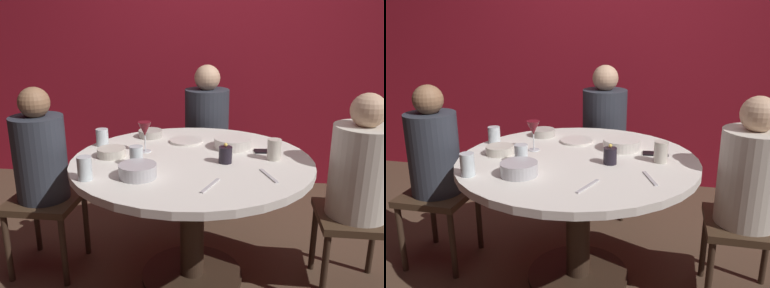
{
  "view_description": "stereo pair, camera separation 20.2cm",
  "coord_description": "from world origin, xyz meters",
  "views": [
    {
      "loc": [
        0.25,
        -2.06,
        1.47
      ],
      "look_at": [
        0.0,
        0.0,
        0.83
      ],
      "focal_mm": 37.5,
      "sensor_mm": 36.0,
      "label": 1
    },
    {
      "loc": [
        0.45,
        -2.03,
        1.47
      ],
      "look_at": [
        0.0,
        0.0,
        0.83
      ],
      "focal_mm": 37.5,
      "sensor_mm": 36.0,
      "label": 2
    }
  ],
  "objects": [
    {
      "name": "fork_near_plate",
      "position": [
        0.4,
        -0.23,
        0.76
      ],
      "size": [
        0.08,
        0.17,
        0.01
      ],
      "primitive_type": "cube",
      "rotation": [
        0.0,
        0.0,
        0.38
      ],
      "color": "#B7B7BC",
      "rests_on": "dining_table"
    },
    {
      "name": "dining_table",
      "position": [
        0.0,
        0.0,
        0.6
      ],
      "size": [
        1.31,
        1.31,
        0.75
      ],
      "color": "silver",
      "rests_on": "ground"
    },
    {
      "name": "bowl_salad_center",
      "position": [
        -0.45,
        -0.03,
        0.78
      ],
      "size": [
        0.16,
        0.16,
        0.05
      ],
      "primitive_type": "cylinder",
      "color": "beige",
      "rests_on": "dining_table"
    },
    {
      "name": "dinner_plate",
      "position": [
        -0.07,
        0.3,
        0.76
      ],
      "size": [
        0.2,
        0.2,
        0.01
      ],
      "primitive_type": "cylinder",
      "color": "silver",
      "rests_on": "dining_table"
    },
    {
      "name": "cup_by_right_diner",
      "position": [
        -0.27,
        -0.15,
        0.81
      ],
      "size": [
        0.07,
        0.07,
        0.1
      ],
      "primitive_type": "cylinder",
      "color": "silver",
      "rests_on": "dining_table"
    },
    {
      "name": "ground_plane",
      "position": [
        0.0,
        0.0,
        0.0
      ],
      "size": [
        8.0,
        8.0,
        0.0
      ],
      "primitive_type": "plane",
      "color": "#4C3828"
    },
    {
      "name": "knife_near_plate",
      "position": [
        0.13,
        -0.38,
        0.76
      ],
      "size": [
        0.08,
        0.17,
        0.01
      ],
      "primitive_type": "cube",
      "rotation": [
        0.0,
        0.0,
        -0.36
      ],
      "color": "#B7B7BC",
      "rests_on": "dining_table"
    },
    {
      "name": "cell_phone",
      "position": [
        0.41,
        0.16,
        0.76
      ],
      "size": [
        0.15,
        0.08,
        0.01
      ],
      "primitive_type": "cube",
      "rotation": [
        0.0,
        0.0,
        1.67
      ],
      "color": "black",
      "rests_on": "dining_table"
    },
    {
      "name": "bowl_small_white",
      "position": [
        -0.32,
        0.38,
        0.78
      ],
      "size": [
        0.15,
        0.15,
        0.05
      ],
      "primitive_type": "cylinder",
      "color": "#B2ADA3",
      "rests_on": "dining_table"
    },
    {
      "name": "candle_holder",
      "position": [
        0.18,
        -0.05,
        0.8
      ],
      "size": [
        0.07,
        0.07,
        0.11
      ],
      "color": "black",
      "rests_on": "dining_table"
    },
    {
      "name": "cup_center_front",
      "position": [
        0.44,
        0.03,
        0.81
      ],
      "size": [
        0.07,
        0.07,
        0.11
      ],
      "primitive_type": "cylinder",
      "color": "beige",
      "rests_on": "dining_table"
    },
    {
      "name": "seated_diner_right",
      "position": [
        0.89,
        0.0,
        0.7
      ],
      "size": [
        0.4,
        0.4,
        1.13
      ],
      "rotation": [
        0.0,
        0.0,
        3.14
      ],
      "color": "#3F2D1E",
      "rests_on": "ground"
    },
    {
      "name": "seated_diner_left",
      "position": [
        -0.88,
        0.0,
        0.7
      ],
      "size": [
        0.4,
        0.4,
        1.13
      ],
      "rotation": [
        0.0,
        0.0,
        6.28
      ],
      "color": "#3F2D1E",
      "rests_on": "ground"
    },
    {
      "name": "cup_by_left_diner",
      "position": [
        -0.56,
        0.17,
        0.81
      ],
      "size": [
        0.07,
        0.07,
        0.1
      ],
      "primitive_type": "cylinder",
      "color": "silver",
      "rests_on": "dining_table"
    },
    {
      "name": "bowl_sauce_side",
      "position": [
        0.21,
        0.21,
        0.78
      ],
      "size": [
        0.22,
        0.22,
        0.06
      ],
      "primitive_type": "cylinder",
      "color": "silver",
      "rests_on": "dining_table"
    },
    {
      "name": "wine_glass",
      "position": [
        -0.28,
        0.08,
        0.88
      ],
      "size": [
        0.08,
        0.08,
        0.18
      ],
      "color": "silver",
      "rests_on": "dining_table"
    },
    {
      "name": "back_wall",
      "position": [
        0.0,
        1.64,
        1.3
      ],
      "size": [
        6.0,
        0.1,
        2.6
      ],
      "primitive_type": "cube",
      "color": "maroon",
      "rests_on": "ground"
    },
    {
      "name": "bowl_serving_large",
      "position": [
        -0.22,
        -0.31,
        0.79
      ],
      "size": [
        0.18,
        0.18,
        0.06
      ],
      "primitive_type": "cylinder",
      "color": "#B7B7BC",
      "rests_on": "dining_table"
    },
    {
      "name": "cup_near_candle",
      "position": [
        -0.46,
        -0.37,
        0.81
      ],
      "size": [
        0.07,
        0.07,
        0.11
      ],
      "primitive_type": "cylinder",
      "color": "silver",
      "rests_on": "dining_table"
    },
    {
      "name": "seated_diner_back",
      "position": [
        0.0,
        0.94,
        0.72
      ],
      "size": [
        0.4,
        0.4,
        1.17
      ],
      "rotation": [
        0.0,
        0.0,
        4.71
      ],
      "color": "#3F2D1E",
      "rests_on": "ground"
    }
  ]
}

